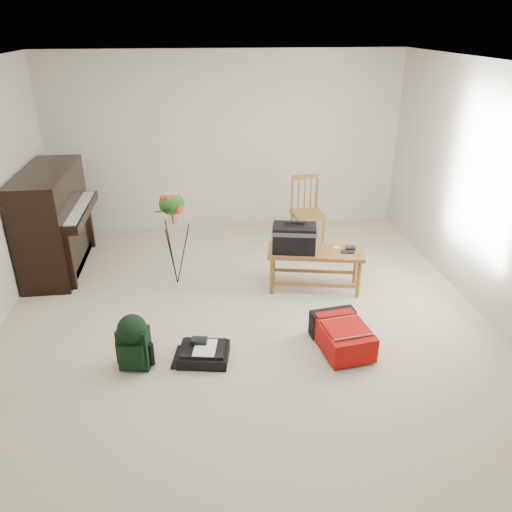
{
  "coord_description": "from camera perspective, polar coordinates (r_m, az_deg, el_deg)",
  "views": [
    {
      "loc": [
        -0.41,
        -4.31,
        2.85
      ],
      "look_at": [
        0.14,
        0.35,
        0.61
      ],
      "focal_mm": 35.0,
      "sensor_mm": 36.0,
      "label": 1
    }
  ],
  "objects": [
    {
      "name": "bench",
      "position": [
        5.58,
        5.22,
        1.46
      ],
      "size": [
        1.14,
        0.63,
        0.83
      ],
      "rotation": [
        0.0,
        0.0,
        -0.2
      ],
      "color": "olive",
      "rests_on": "floor"
    },
    {
      "name": "dining_chair",
      "position": [
        6.87,
        5.88,
        5.01
      ],
      "size": [
        0.45,
        0.45,
        0.95
      ],
      "rotation": [
        0.0,
        0.0,
        0.1
      ],
      "color": "olive",
      "rests_on": "floor"
    },
    {
      "name": "ceiling",
      "position": [
        4.35,
        -1.41,
        20.91
      ],
      "size": [
        5.0,
        5.5,
        0.01
      ],
      "primitive_type": "cube",
      "color": "white",
      "rests_on": "wall_back"
    },
    {
      "name": "wall_right",
      "position": [
        5.44,
        26.12,
        5.78
      ],
      "size": [
        0.04,
        5.5,
        2.5
      ],
      "primitive_type": "cube",
      "color": "beige",
      "rests_on": "floor"
    },
    {
      "name": "flower_stand",
      "position": [
        5.78,
        -9.31,
        1.87
      ],
      "size": [
        0.38,
        0.38,
        1.15
      ],
      "rotation": [
        0.0,
        0.0,
        0.07
      ],
      "color": "black",
      "rests_on": "floor"
    },
    {
      "name": "green_backpack",
      "position": [
        4.58,
        -13.85,
        -9.27
      ],
      "size": [
        0.3,
        0.27,
        0.53
      ],
      "rotation": [
        0.0,
        0.0,
        -0.2
      ],
      "color": "black",
      "rests_on": "floor"
    },
    {
      "name": "piano",
      "position": [
        6.57,
        -22.02,
        3.56
      ],
      "size": [
        0.71,
        1.5,
        1.25
      ],
      "color": "black",
      "rests_on": "floor"
    },
    {
      "name": "floor",
      "position": [
        5.18,
        -1.11,
        -7.83
      ],
      "size": [
        5.0,
        5.5,
        0.01
      ],
      "primitive_type": "cube",
      "color": "beige",
      "rests_on": "ground"
    },
    {
      "name": "red_suitcase",
      "position": [
        4.87,
        9.68,
        -8.64
      ],
      "size": [
        0.51,
        0.69,
        0.27
      ],
      "rotation": [
        0.0,
        0.0,
        0.14
      ],
      "color": "#B91307",
      "rests_on": "floor"
    },
    {
      "name": "wall_back",
      "position": [
        7.25,
        -3.42,
        12.72
      ],
      "size": [
        5.0,
        0.04,
        2.5
      ],
      "primitive_type": "cube",
      "color": "beige",
      "rests_on": "floor"
    },
    {
      "name": "black_duffel",
      "position": [
        4.69,
        -6.0,
        -10.98
      ],
      "size": [
        0.5,
        0.43,
        0.19
      ],
      "rotation": [
        0.0,
        0.0,
        -0.17
      ],
      "color": "black",
      "rests_on": "floor"
    }
  ]
}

